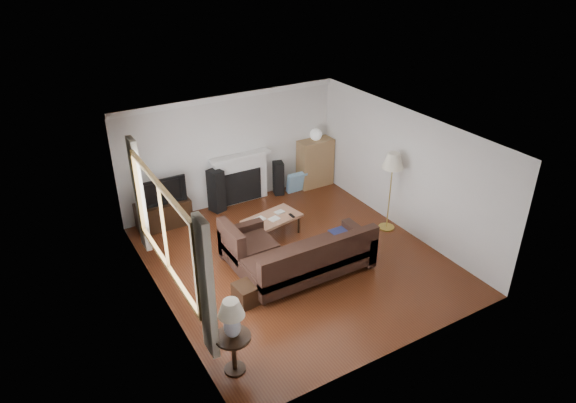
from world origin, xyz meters
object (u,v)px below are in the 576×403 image
bookshelf (315,163)px  coffee_table (272,227)px  floor_lamp (390,192)px  tv_stand (164,214)px  sectional_sofa (309,256)px  side_table (234,353)px

bookshelf → coffee_table: size_ratio=1.01×
floor_lamp → tv_stand: bearing=148.3°
bookshelf → sectional_sofa: bearing=-124.6°
bookshelf → coffee_table: (-2.04, -1.57, -0.35)m
bookshelf → side_table: (-4.20, -4.41, -0.26)m
coffee_table → side_table: (-2.17, -2.84, 0.09)m
floor_lamp → bookshelf: bearing=93.8°
bookshelf → sectional_sofa: bookshelf is taller
tv_stand → sectional_sofa: sectional_sofa is taller
tv_stand → floor_lamp: floor_lamp is taller
bookshelf → sectional_sofa: size_ratio=0.45×
bookshelf → floor_lamp: floor_lamp is taller
sectional_sofa → side_table: bearing=-147.1°
tv_stand → floor_lamp: bearing=-31.7°
sectional_sofa → floor_lamp: (2.28, 0.58, 0.43)m
tv_stand → sectional_sofa: bearing=-61.1°
bookshelf → side_table: bearing=-133.6°
tv_stand → coffee_table: 2.31m
bookshelf → coffee_table: 2.60m
bookshelf → side_table: 6.10m
tv_stand → floor_lamp: (3.93, -2.43, 0.56)m
bookshelf → sectional_sofa: 3.72m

